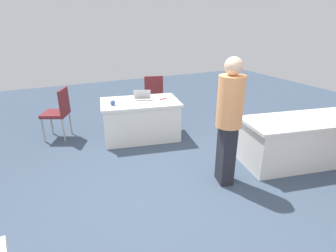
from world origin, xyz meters
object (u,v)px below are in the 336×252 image
at_px(chair_by_pillar, 59,110).
at_px(yarn_ball, 113,103).
at_px(laptop_silver, 142,100).
at_px(table_mid_left, 300,141).
at_px(person_presenter, 229,117).
at_px(table_foreground, 141,119).
at_px(chair_near_front, 153,93).
at_px(scissors_red, 163,99).

relative_size(chair_by_pillar, yarn_ball, 10.64).
distance_m(laptop_silver, yarn_ball, 0.55).
bearing_deg(table_mid_left, chair_by_pillar, -37.82).
distance_m(chair_by_pillar, person_presenter, 3.26).
relative_size(table_foreground, laptop_silver, 4.00).
height_order(table_foreground, person_presenter, person_presenter).
bearing_deg(chair_by_pillar, laptop_silver, -89.83).
distance_m(chair_near_front, chair_by_pillar, 2.15).
bearing_deg(laptop_silver, chair_near_front, -101.35).
height_order(person_presenter, laptop_silver, person_presenter).
relative_size(table_mid_left, laptop_silver, 5.04).
relative_size(table_foreground, scissors_red, 8.83).
bearing_deg(scissors_red, yarn_ball, -25.59).
xyz_separation_m(table_foreground, person_presenter, (-0.54, 1.97, 0.61)).
relative_size(chair_by_pillar, person_presenter, 0.56).
bearing_deg(person_presenter, chair_by_pillar, 52.46).
distance_m(table_mid_left, scissors_red, 2.48).
distance_m(table_mid_left, person_presenter, 1.55).
xyz_separation_m(chair_near_front, yarn_ball, (1.22, 1.09, 0.21)).
distance_m(chair_near_front, scissors_red, 1.15).
relative_size(chair_near_front, scissors_red, 5.43).
xyz_separation_m(yarn_ball, scissors_red, (-0.97, 0.02, -0.04)).
bearing_deg(chair_near_front, yarn_ball, -121.88).
xyz_separation_m(laptop_silver, yarn_ball, (0.55, -0.02, 0.01)).
bearing_deg(person_presenter, yarn_ball, 44.32).
bearing_deg(table_foreground, scissors_red, 171.36).
xyz_separation_m(table_mid_left, yarn_ball, (2.49, -1.96, 0.41)).
relative_size(chair_near_front, yarn_ball, 10.67).
height_order(yarn_ball, scissors_red, yarn_ball).
bearing_deg(table_mid_left, scissors_red, -52.03).
bearing_deg(person_presenter, scissors_red, 18.09).
xyz_separation_m(person_presenter, scissors_red, (0.09, -1.90, -0.24)).
height_order(chair_near_front, chair_by_pillar, chair_near_front).
distance_m(chair_by_pillar, laptop_silver, 1.60).
bearing_deg(table_mid_left, yarn_ball, -38.26).
bearing_deg(table_mid_left, chair_near_front, -67.49).
bearing_deg(table_mid_left, table_foreground, -45.61).
distance_m(table_foreground, chair_near_front, 1.27).
distance_m(table_foreground, chair_by_pillar, 1.55).
bearing_deg(table_foreground, yarn_ball, 4.81).
height_order(chair_near_front, person_presenter, person_presenter).
bearing_deg(laptop_silver, person_presenter, 124.85).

